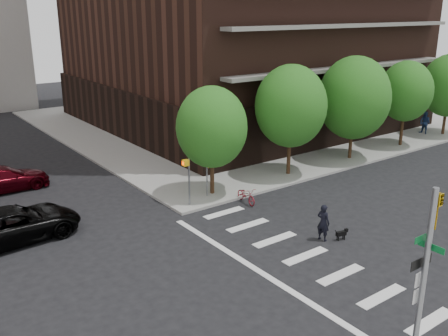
{
  "coord_description": "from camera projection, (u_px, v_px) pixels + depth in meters",
  "views": [
    {
      "loc": [
        -11.51,
        -13.64,
        10.35
      ],
      "look_at": [
        3.0,
        6.0,
        2.5
      ],
      "focal_mm": 40.0,
      "sensor_mm": 36.0,
      "label": 1
    }
  ],
  "objects": [
    {
      "name": "ground",
      "position": [
        252.0,
        277.0,
        20.12
      ],
      "size": [
        120.0,
        120.0,
        0.0
      ],
      "primitive_type": "plane",
      "color": "black",
      "rests_on": "ground"
    },
    {
      "name": "sidewalk_ne",
      "position": [
        261.0,
        116.0,
        49.69
      ],
      "size": [
        39.0,
        33.0,
        0.15
      ],
      "primitive_type": "cube",
      "color": "gray",
      "rests_on": "ground"
    },
    {
      "name": "crosswalk",
      "position": [
        292.0,
        261.0,
        21.37
      ],
      "size": [
        3.85,
        13.0,
        0.01
      ],
      "color": "silver",
      "rests_on": "ground"
    },
    {
      "name": "tree_a",
      "position": [
        212.0,
        127.0,
        27.65
      ],
      "size": [
        4.0,
        4.0,
        5.9
      ],
      "color": "#301E11",
      "rests_on": "sidewalk_ne"
    },
    {
      "name": "tree_b",
      "position": [
        291.0,
        106.0,
        30.89
      ],
      "size": [
        4.5,
        4.5,
        6.65
      ],
      "color": "#301E11",
      "rests_on": "sidewalk_ne"
    },
    {
      "name": "tree_c",
      "position": [
        354.0,
        98.0,
        34.32
      ],
      "size": [
        5.0,
        5.0,
        6.8
      ],
      "color": "#301E11",
      "rests_on": "sidewalk_ne"
    },
    {
      "name": "tree_d",
      "position": [
        406.0,
        91.0,
        37.74
      ],
      "size": [
        4.0,
        4.0,
        6.2
      ],
      "color": "#301E11",
      "rests_on": "sidewalk_ne"
    },
    {
      "name": "traffic_signal",
      "position": [
        420.0,
        309.0,
        13.29
      ],
      "size": [
        0.9,
        0.75,
        6.0
      ],
      "color": "slate",
      "rests_on": "sidewalk_s"
    },
    {
      "name": "pedestrian_signal",
      "position": [
        193.0,
        173.0,
        26.93
      ],
      "size": [
        2.18,
        0.67,
        2.6
      ],
      "color": "slate",
      "rests_on": "sidewalk_ne"
    },
    {
      "name": "parked_car_black",
      "position": [
        16.0,
        224.0,
        23.04
      ],
      "size": [
        3.11,
        6.05,
        1.63
      ],
      "primitive_type": "imported",
      "rotation": [
        0.0,
        0.0,
        1.64
      ],
      "color": "black",
      "rests_on": "ground"
    },
    {
      "name": "parked_car_maroon",
      "position": [
        3.0,
        179.0,
        29.33
      ],
      "size": [
        2.11,
        5.18,
        1.5
      ],
      "primitive_type": "imported",
      "rotation": [
        0.0,
        0.0,
        1.57
      ],
      "color": "#3B030A",
      "rests_on": "ground"
    },
    {
      "name": "scooter",
      "position": [
        246.0,
        195.0,
        27.65
      ],
      "size": [
        0.8,
        1.78,
        0.91
      ],
      "primitive_type": "imported",
      "rotation": [
        0.0,
        0.0,
        -0.11
      ],
      "color": "maroon",
      "rests_on": "ground"
    },
    {
      "name": "dog_walker",
      "position": [
        323.0,
        222.0,
        23.07
      ],
      "size": [
        0.71,
        0.53,
        1.77
      ],
      "primitive_type": "imported",
      "rotation": [
        0.0,
        0.0,
        1.74
      ],
      "color": "black",
      "rests_on": "ground"
    },
    {
      "name": "dog",
      "position": [
        342.0,
        233.0,
        23.25
      ],
      "size": [
        0.62,
        0.28,
        0.52
      ],
      "rotation": [
        0.0,
        0.0,
        -0.24
      ],
      "color": "black",
      "rests_on": "ground"
    },
    {
      "name": "pedestrian_far",
      "position": [
        425.0,
        123.0,
        42.16
      ],
      "size": [
        0.97,
        0.78,
        1.91
      ],
      "primitive_type": "imported",
      "rotation": [
        0.0,
        0.0,
        -1.63
      ],
      "color": "navy",
      "rests_on": "sidewalk_ne"
    }
  ]
}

